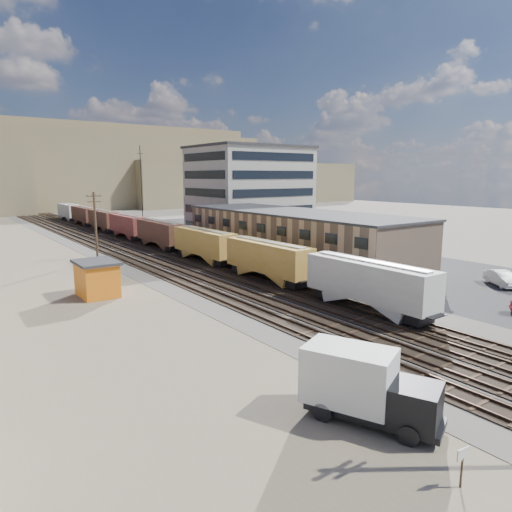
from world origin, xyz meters
TOP-DOWN VIEW (x-y plane):
  - ground at (0.00, 0.00)m, footprint 300.00×300.00m
  - ballast_bed at (0.00, 50.00)m, footprint 18.00×200.00m
  - dirt_yard at (-20.00, 40.00)m, footprint 24.00×180.00m
  - asphalt_lot at (22.00, 35.00)m, footprint 26.00×120.00m
  - rail_tracks at (-0.55, 50.00)m, footprint 11.40×200.00m
  - freight_train at (3.80, 54.62)m, footprint 3.00×119.74m
  - warehouse at (14.98, 25.00)m, footprint 12.40×40.40m
  - office_tower at (27.95, 54.95)m, footprint 22.60×18.60m
  - utility_pole_north at (-8.50, 42.00)m, footprint 2.20×0.32m
  - radio_mast at (6.00, 60.00)m, footprint 1.20×0.16m
  - hills_north at (0.17, 167.92)m, footprint 265.00×80.00m
  - box_truck at (-11.28, -11.20)m, footprint 5.05×7.33m
  - maintenance_shed at (-14.75, 21.42)m, footprint 3.93×5.08m
  - sign_post at (-12.15, -16.95)m, footprint 0.66×0.13m
  - parked_car_white at (23.59, -1.02)m, footprint 4.38×5.24m
  - parked_car_blue at (28.20, 45.91)m, footprint 5.88×5.36m
  - parked_car_far at (32.41, 44.10)m, footprint 2.93×4.97m

SIDE VIEW (x-z plane):
  - ground at x=0.00m, z-range 0.00..0.00m
  - dirt_yard at x=-20.00m, z-range 0.00..0.03m
  - asphalt_lot at x=22.00m, z-range 0.00..0.04m
  - ballast_bed at x=0.00m, z-range 0.00..0.06m
  - rail_tracks at x=-0.55m, z-range -0.01..0.23m
  - parked_car_blue at x=28.20m, z-range 0.00..1.52m
  - parked_car_far at x=32.41m, z-range 0.00..1.59m
  - parked_car_white at x=23.59m, z-range 0.00..1.69m
  - sign_post at x=-12.15m, z-range 0.32..2.06m
  - box_truck at x=-11.28m, z-range 0.03..3.72m
  - maintenance_shed at x=-14.75m, z-range 0.04..3.75m
  - freight_train at x=3.80m, z-range 0.56..5.02m
  - warehouse at x=14.98m, z-range 0.03..7.28m
  - utility_pole_north at x=-8.50m, z-range 0.30..10.30m
  - radio_mast at x=6.00m, z-range 0.12..18.12m
  - office_tower at x=27.95m, z-range 0.04..18.49m
  - hills_north at x=0.17m, z-range -1.90..30.10m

